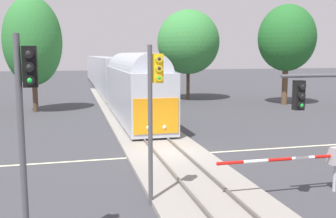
{
  "coord_description": "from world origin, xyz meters",
  "views": [
    {
      "loc": [
        -4.81,
        -19.49,
        5.38
      ],
      "look_at": [
        0.88,
        3.44,
        2.0
      ],
      "focal_mm": 41.29,
      "sensor_mm": 36.0,
      "label": 1
    }
  ],
  "objects_px": {
    "crossing_gate_near": "(323,158)",
    "elm_centre_background": "(188,42)",
    "traffic_signal_near_left": "(26,114)",
    "commuter_train": "(109,74)",
    "traffic_signal_median": "(154,100)",
    "maple_right_background": "(287,38)",
    "oak_behind_train": "(33,41)"
  },
  "relations": [
    {
      "from": "traffic_signal_median",
      "to": "traffic_signal_near_left",
      "type": "xyz_separation_m",
      "value": [
        -3.86,
        -3.08,
        0.12
      ]
    },
    {
      "from": "commuter_train",
      "to": "oak_behind_train",
      "type": "bearing_deg",
      "value": -118.78
    },
    {
      "from": "commuter_train",
      "to": "traffic_signal_near_left",
      "type": "distance_m",
      "value": 43.28
    },
    {
      "from": "traffic_signal_median",
      "to": "traffic_signal_near_left",
      "type": "height_order",
      "value": "traffic_signal_near_left"
    },
    {
      "from": "commuter_train",
      "to": "elm_centre_background",
      "type": "xyz_separation_m",
      "value": [
        8.39,
        -9.35,
        4.01
      ]
    },
    {
      "from": "commuter_train",
      "to": "traffic_signal_median",
      "type": "bearing_deg",
      "value": -93.0
    },
    {
      "from": "traffic_signal_median",
      "to": "elm_centre_background",
      "type": "xyz_separation_m",
      "value": [
        10.48,
        30.42,
        2.93
      ]
    },
    {
      "from": "commuter_train",
      "to": "crossing_gate_near",
      "type": "height_order",
      "value": "commuter_train"
    },
    {
      "from": "traffic_signal_median",
      "to": "oak_behind_train",
      "type": "bearing_deg",
      "value": 103.91
    },
    {
      "from": "traffic_signal_near_left",
      "to": "elm_centre_background",
      "type": "distance_m",
      "value": 36.55
    },
    {
      "from": "crossing_gate_near",
      "to": "traffic_signal_near_left",
      "type": "relative_size",
      "value": 0.94
    },
    {
      "from": "commuter_train",
      "to": "elm_centre_background",
      "type": "bearing_deg",
      "value": -48.09
    },
    {
      "from": "crossing_gate_near",
      "to": "traffic_signal_near_left",
      "type": "xyz_separation_m",
      "value": [
        -10.47,
        -2.71,
        2.54
      ]
    },
    {
      "from": "crossing_gate_near",
      "to": "oak_behind_train",
      "type": "height_order",
      "value": "oak_behind_train"
    },
    {
      "from": "commuter_train",
      "to": "traffic_signal_near_left",
      "type": "xyz_separation_m",
      "value": [
        -5.95,
        -42.85,
        1.2
      ]
    },
    {
      "from": "elm_centre_background",
      "to": "crossing_gate_near",
      "type": "bearing_deg",
      "value": -97.17
    },
    {
      "from": "maple_right_background",
      "to": "oak_behind_train",
      "type": "xyz_separation_m",
      "value": [
        -25.42,
        0.9,
        -0.49
      ]
    },
    {
      "from": "commuter_train",
      "to": "maple_right_background",
      "type": "relative_size",
      "value": 6.16
    },
    {
      "from": "crossing_gate_near",
      "to": "traffic_signal_near_left",
      "type": "bearing_deg",
      "value": -165.47
    },
    {
      "from": "crossing_gate_near",
      "to": "traffic_signal_median",
      "type": "height_order",
      "value": "traffic_signal_median"
    },
    {
      "from": "elm_centre_background",
      "to": "oak_behind_train",
      "type": "xyz_separation_m",
      "value": [
        -16.62,
        -5.62,
        -0.22
      ]
    },
    {
      "from": "crossing_gate_near",
      "to": "commuter_train",
      "type": "bearing_deg",
      "value": 96.42
    },
    {
      "from": "traffic_signal_near_left",
      "to": "oak_behind_train",
      "type": "xyz_separation_m",
      "value": [
        -2.28,
        27.88,
        2.59
      ]
    },
    {
      "from": "traffic_signal_median",
      "to": "traffic_signal_near_left",
      "type": "bearing_deg",
      "value": -141.42
    },
    {
      "from": "traffic_signal_near_left",
      "to": "crossing_gate_near",
      "type": "bearing_deg",
      "value": 14.53
    },
    {
      "from": "commuter_train",
      "to": "oak_behind_train",
      "type": "relative_size",
      "value": 6.12
    },
    {
      "from": "commuter_train",
      "to": "traffic_signal_near_left",
      "type": "relative_size",
      "value": 11.02
    },
    {
      "from": "crossing_gate_near",
      "to": "elm_centre_background",
      "type": "bearing_deg",
      "value": 82.83
    },
    {
      "from": "crossing_gate_near",
      "to": "oak_behind_train",
      "type": "bearing_deg",
      "value": 116.86
    },
    {
      "from": "maple_right_background",
      "to": "commuter_train",
      "type": "bearing_deg",
      "value": 137.29
    },
    {
      "from": "crossing_gate_near",
      "to": "traffic_signal_median",
      "type": "relative_size",
      "value": 0.97
    },
    {
      "from": "maple_right_background",
      "to": "oak_behind_train",
      "type": "distance_m",
      "value": 25.44
    }
  ]
}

